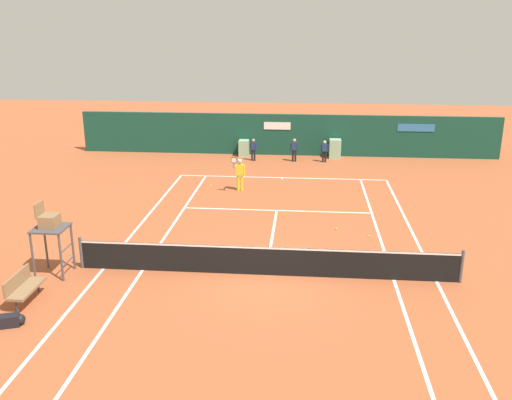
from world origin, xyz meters
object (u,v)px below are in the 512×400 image
(umpire_chair, at_px, (50,227))
(tennis_ball_by_sideline, at_px, (336,229))
(player_on_baseline, at_px, (240,172))
(ball_kid_centre_post, at_px, (253,148))
(equipment_bag, at_px, (7,321))
(player_bench, at_px, (23,286))
(ball_kid_right_post, at_px, (294,148))
(ball_kid_left_post, at_px, (324,150))
(tennis_ball_near_service_line, at_px, (369,236))
(tennis_ball_mid_court, at_px, (211,186))

(umpire_chair, relative_size, tennis_ball_by_sideline, 35.19)
(player_on_baseline, relative_size, ball_kid_centre_post, 1.37)
(equipment_bag, height_order, tennis_ball_by_sideline, equipment_bag)
(player_bench, xyz_separation_m, ball_kid_centre_post, (4.90, 17.72, 0.23))
(umpire_chair, xyz_separation_m, equipment_bag, (0.14, -3.20, -1.45))
(equipment_bag, relative_size, ball_kid_right_post, 0.71)
(ball_kid_centre_post, distance_m, ball_kid_left_post, 4.08)
(equipment_bag, bearing_deg, tennis_ball_near_service_line, 36.05)
(tennis_ball_mid_court, xyz_separation_m, tennis_ball_near_service_line, (7.02, -6.18, 0.00))
(ball_kid_right_post, bearing_deg, tennis_ball_mid_court, 58.77)
(ball_kid_left_post, bearing_deg, tennis_ball_by_sideline, 93.44)
(player_on_baseline, bearing_deg, equipment_bag, 69.75)
(ball_kid_right_post, xyz_separation_m, tennis_ball_by_sideline, (1.91, -11.00, -0.74))
(ball_kid_left_post, bearing_deg, player_bench, 65.59)
(tennis_ball_mid_court, bearing_deg, player_on_baseline, -22.45)
(ball_kid_centre_post, distance_m, tennis_ball_by_sideline, 11.82)
(ball_kid_left_post, height_order, tennis_ball_near_service_line, ball_kid_left_post)
(umpire_chair, height_order, tennis_ball_mid_court, umpire_chair)
(umpire_chair, height_order, tennis_ball_by_sideline, umpire_chair)
(tennis_ball_mid_court, height_order, tennis_ball_by_sideline, same)
(equipment_bag, height_order, ball_kid_left_post, ball_kid_left_post)
(tennis_ball_by_sideline, bearing_deg, ball_kid_centre_post, 111.21)
(tennis_ball_mid_court, bearing_deg, ball_kid_centre_post, 73.96)
(tennis_ball_by_sideline, bearing_deg, tennis_ball_near_service_line, -29.74)
(ball_kid_centre_post, distance_m, tennis_ball_near_service_line, 12.90)
(ball_kid_centre_post, bearing_deg, equipment_bag, 84.82)
(equipment_bag, relative_size, ball_kid_left_post, 0.75)
(player_bench, xyz_separation_m, tennis_ball_near_service_line, (10.34, 6.05, -0.48))
(equipment_bag, bearing_deg, player_on_baseline, 70.33)
(tennis_ball_mid_court, bearing_deg, equipment_bag, -102.95)
(ball_kid_left_post, xyz_separation_m, tennis_ball_by_sideline, (0.19, -11.00, -0.69))
(umpire_chair, distance_m, tennis_ball_near_service_line, 11.21)
(player_on_baseline, distance_m, tennis_ball_by_sideline, 6.60)
(player_bench, relative_size, equipment_bag, 1.53)
(equipment_bag, distance_m, ball_kid_left_post, 20.99)
(equipment_bag, relative_size, player_on_baseline, 0.54)
(ball_kid_right_post, relative_size, tennis_ball_near_service_line, 19.63)
(ball_kid_centre_post, bearing_deg, umpire_chair, 81.69)
(ball_kid_centre_post, relative_size, ball_kid_right_post, 0.96)
(umpire_chair, distance_m, player_bench, 2.17)
(ball_kid_left_post, distance_m, tennis_ball_by_sideline, 11.03)
(ball_kid_left_post, relative_size, tennis_ball_mid_court, 18.52)
(ball_kid_centre_post, height_order, tennis_ball_by_sideline, ball_kid_centre_post)
(player_bench, distance_m, equipment_bag, 1.39)
(umpire_chair, bearing_deg, ball_kid_left_post, 150.62)
(tennis_ball_mid_court, bearing_deg, ball_kid_left_post, 44.12)
(ball_kid_left_post, height_order, ball_kid_right_post, ball_kid_right_post)
(tennis_ball_near_service_line, xyz_separation_m, tennis_ball_by_sideline, (-1.17, 0.67, 0.00))
(ball_kid_right_post, bearing_deg, player_bench, 72.14)
(tennis_ball_mid_court, bearing_deg, umpire_chair, -107.48)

